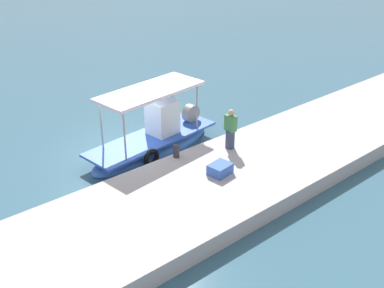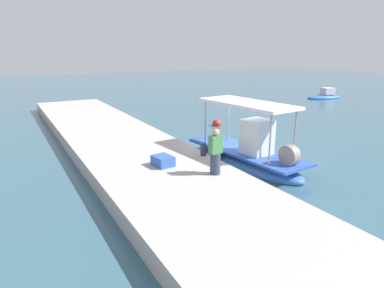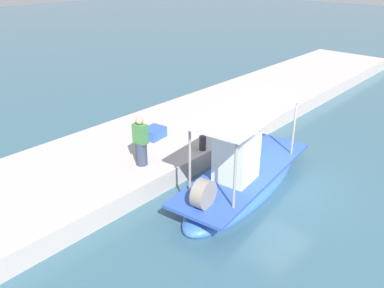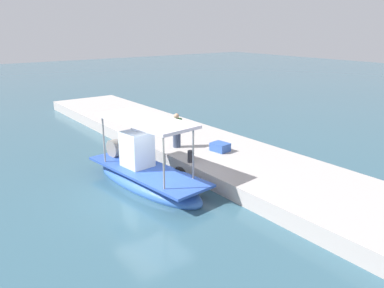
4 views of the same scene
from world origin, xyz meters
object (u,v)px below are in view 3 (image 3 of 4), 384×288
(cargo_crate, at_px, (154,133))
(fisherman_near_bollard, at_px, (141,143))
(main_fishing_boat, at_px, (243,177))
(mooring_bollard, at_px, (203,143))

(cargo_crate, bearing_deg, fisherman_near_bollard, 36.18)
(cargo_crate, bearing_deg, main_fishing_boat, 90.18)
(fisherman_near_bollard, distance_m, mooring_bollard, 2.29)
(mooring_bollard, bearing_deg, fisherman_near_bollard, -19.83)
(main_fishing_boat, relative_size, fisherman_near_bollard, 3.87)
(fisherman_near_bollard, bearing_deg, cargo_crate, -143.82)
(fisherman_near_bollard, bearing_deg, main_fishing_boat, 122.12)
(fisherman_near_bollard, height_order, cargo_crate, fisherman_near_bollard)
(main_fishing_boat, distance_m, cargo_crate, 3.99)
(mooring_bollard, relative_size, cargo_crate, 0.65)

